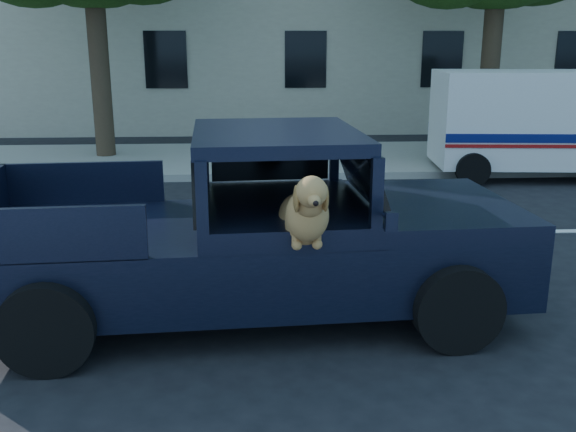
# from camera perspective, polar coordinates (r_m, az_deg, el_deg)

# --- Properties ---
(ground) EXTENTS (120.00, 120.00, 0.00)m
(ground) POSITION_cam_1_polar(r_m,az_deg,el_deg) (6.16, 2.80, -11.21)
(ground) COLOR black
(ground) RESTS_ON ground
(far_sidewalk) EXTENTS (60.00, 4.00, 0.15)m
(far_sidewalk) POSITION_cam_1_polar(r_m,az_deg,el_deg) (14.93, -0.93, 5.06)
(far_sidewalk) COLOR gray
(far_sidewalk) RESTS_ON ground
(lane_stripes) EXTENTS (21.60, 0.14, 0.01)m
(lane_stripes) POSITION_cam_1_polar(r_m,az_deg,el_deg) (9.65, 12.54, -1.53)
(lane_stripes) COLOR silver
(lane_stripes) RESTS_ON ground
(pickup_truck) EXTENTS (5.45, 2.83, 1.91)m
(pickup_truck) POSITION_cam_1_polar(r_m,az_deg,el_deg) (6.53, -4.01, -3.48)
(pickup_truck) COLOR black
(pickup_truck) RESTS_ON ground
(mail_truck) EXTENTS (4.07, 2.29, 2.16)m
(mail_truck) POSITION_cam_1_polar(r_m,az_deg,el_deg) (14.06, 20.58, 7.02)
(mail_truck) COLOR silver
(mail_truck) RESTS_ON ground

